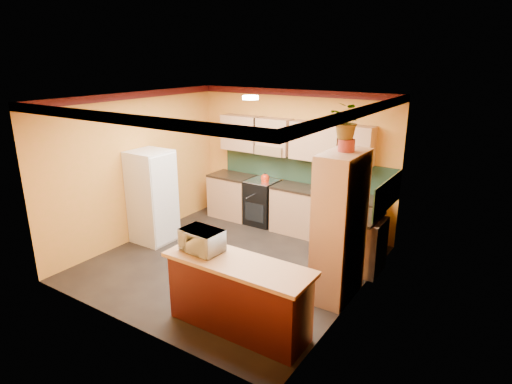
% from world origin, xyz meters
% --- Properties ---
extents(room_shell, '(4.24, 4.24, 2.72)m').
position_xyz_m(room_shell, '(0.02, 0.28, 2.09)').
color(room_shell, black).
rests_on(room_shell, ground).
extents(base_cabinets_back, '(3.65, 0.60, 0.88)m').
position_xyz_m(base_cabinets_back, '(0.10, 1.80, 0.44)').
color(base_cabinets_back, tan).
rests_on(base_cabinets_back, ground).
extents(countertop_back, '(3.65, 0.62, 0.04)m').
position_xyz_m(countertop_back, '(0.10, 1.80, 0.90)').
color(countertop_back, black).
rests_on(countertop_back, base_cabinets_back).
extents(stove, '(0.58, 0.58, 0.91)m').
position_xyz_m(stove, '(-0.53, 1.80, 0.46)').
color(stove, black).
rests_on(stove, ground).
extents(kettle, '(0.20, 0.20, 0.18)m').
position_xyz_m(kettle, '(-0.43, 1.75, 1.00)').
color(kettle, red).
rests_on(kettle, stove).
extents(sink, '(0.48, 0.40, 0.03)m').
position_xyz_m(sink, '(0.87, 1.80, 0.94)').
color(sink, silver).
rests_on(sink, countertop_back).
extents(base_cabinets_right, '(0.60, 0.80, 0.88)m').
position_xyz_m(base_cabinets_right, '(1.80, 0.96, 0.44)').
color(base_cabinets_right, tan).
rests_on(base_cabinets_right, ground).
extents(countertop_right, '(0.62, 0.80, 0.04)m').
position_xyz_m(countertop_right, '(1.80, 0.96, 0.90)').
color(countertop_right, black).
rests_on(countertop_right, base_cabinets_right).
extents(fridge, '(0.68, 0.66, 1.70)m').
position_xyz_m(fridge, '(-1.75, -0.01, 0.85)').
color(fridge, silver).
rests_on(fridge, ground).
extents(pantry, '(0.48, 0.90, 2.10)m').
position_xyz_m(pantry, '(1.85, 0.03, 1.05)').
color(pantry, tan).
rests_on(pantry, ground).
extents(fern_pot, '(0.22, 0.22, 0.16)m').
position_xyz_m(fern_pot, '(1.85, 0.08, 2.18)').
color(fern_pot, maroon).
rests_on(fern_pot, pantry).
extents(fern, '(0.50, 0.46, 0.47)m').
position_xyz_m(fern, '(1.85, 0.08, 2.50)').
color(fern, tan).
rests_on(fern, fern_pot).
extents(breakfast_bar, '(1.80, 0.55, 0.88)m').
position_xyz_m(breakfast_bar, '(1.14, -1.39, 0.44)').
color(breakfast_bar, '#501712').
rests_on(breakfast_bar, ground).
extents(bar_top, '(1.90, 0.65, 0.05)m').
position_xyz_m(bar_top, '(1.14, -1.39, 0.91)').
color(bar_top, tan).
rests_on(bar_top, breakfast_bar).
extents(microwave, '(0.54, 0.39, 0.29)m').
position_xyz_m(microwave, '(0.59, -1.39, 1.07)').
color(microwave, silver).
rests_on(microwave, bar_top).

